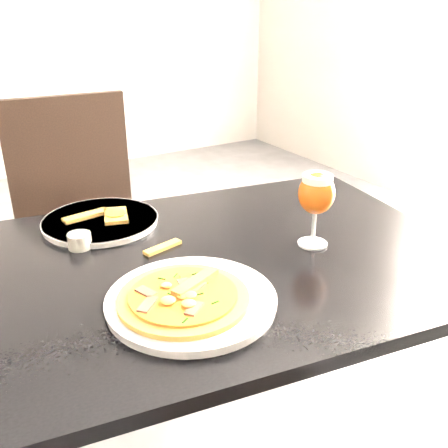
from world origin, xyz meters
TOP-DOWN VIEW (x-y plane):
  - dining_table at (0.12, -0.23)m, footprint 1.31×0.97m
  - chair_far at (0.06, 0.55)m, footprint 0.48×0.48m
  - plate_main at (0.01, -0.38)m, footprint 0.34×0.34m
  - pizza at (-0.00, -0.38)m, footprint 0.25×0.25m
  - plate_second at (-0.01, 0.08)m, footprint 0.35×0.35m
  - crust_scraps at (0.00, 0.08)m, footprint 0.17×0.12m
  - loose_crust at (0.07, -0.14)m, footprint 0.10×0.05m
  - sauce_cup at (-0.10, -0.03)m, footprint 0.05×0.05m
  - beer_glass at (0.38, -0.30)m, footprint 0.08×0.08m

SIDE VIEW (x-z plane):
  - chair_far at x=0.06m, z-range 0.05..1.03m
  - dining_table at x=0.12m, z-range 0.28..1.03m
  - loose_crust at x=0.07m, z-range 0.75..0.76m
  - plate_second at x=-0.01m, z-range 0.75..0.77m
  - plate_main at x=0.01m, z-range 0.75..0.77m
  - sauce_cup at x=-0.10m, z-range 0.75..0.79m
  - crust_scraps at x=0.00m, z-range 0.76..0.78m
  - pizza at x=0.00m, z-range 0.76..0.79m
  - beer_glass at x=0.38m, z-range 0.79..0.97m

